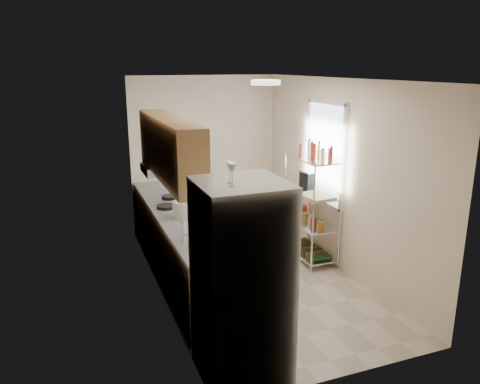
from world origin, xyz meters
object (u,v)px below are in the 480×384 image
object	(u,v)px
frying_pan_large	(166,207)
espresso_machine	(307,179)
refrigerator	(241,282)
cutting_board	(317,196)
rice_cooker	(183,209)

from	to	relation	value
frying_pan_large	espresso_machine	bearing A→B (deg)	1.30
refrigerator	frying_pan_large	size ratio (longest dim) A/B	7.26
cutting_board	rice_cooker	bearing A→B (deg)	175.24
refrigerator	espresso_machine	world-z (taller)	refrigerator
rice_cooker	frying_pan_large	xyz separation A→B (m)	(-0.12, 0.43, -0.08)
refrigerator	rice_cooker	xyz separation A→B (m)	(-0.02, 2.01, 0.09)
cutting_board	espresso_machine	size ratio (longest dim) A/B	1.83
frying_pan_large	cutting_board	bearing A→B (deg)	-13.00
rice_cooker	cutting_board	world-z (taller)	rice_cooker
espresso_machine	frying_pan_large	bearing A→B (deg)	170.21
refrigerator	cutting_board	bearing A→B (deg)	45.62
refrigerator	frying_pan_large	world-z (taller)	refrigerator
rice_cooker	frying_pan_large	size ratio (longest dim) A/B	1.00
refrigerator	espresso_machine	size ratio (longest dim) A/B	7.32
cutting_board	frying_pan_large	bearing A→B (deg)	163.36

